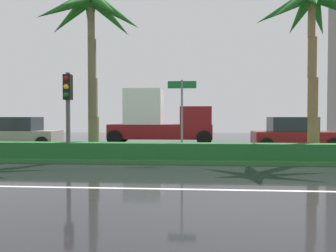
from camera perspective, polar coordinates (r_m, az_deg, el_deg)
ground_plane at (r=15.12m, az=6.42°, el=-5.22°), size 90.00×42.00×0.10m
near_lane_divider_stripe at (r=8.21m, az=8.34°, el=-10.69°), size 81.00×0.14×0.01m
median_strip at (r=14.11m, az=6.58°, el=-5.20°), size 85.50×4.00×0.15m
median_hedge at (r=12.68m, az=6.84°, el=-4.27°), size 76.50×0.70×0.60m
palm_tree_mid_left at (r=14.48m, az=-13.00°, el=17.17°), size 4.20×4.39×6.86m
palm_tree_centre_left at (r=14.67m, az=23.27°, el=16.70°), size 4.35×4.38×6.77m
traffic_signal_median_left at (r=13.25m, az=-16.71°, el=4.35°), size 0.28×0.43×3.26m
street_name_sign at (r=12.88m, az=2.39°, el=3.09°), size 1.10×0.08×3.00m
car_in_traffic_leading at (r=20.58m, az=-23.95°, el=-1.08°), size 4.30×2.02×1.72m
box_truck_lead at (r=21.18m, az=-1.46°, el=1.08°), size 6.40×2.64×3.46m
car_in_traffic_second at (r=18.79m, az=20.65°, el=-1.29°), size 4.30×2.02×1.72m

